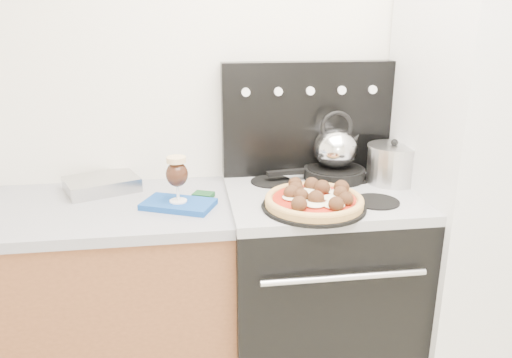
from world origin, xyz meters
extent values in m
cube|color=silver|center=(0.00, 1.50, 1.25)|extent=(3.50, 0.01, 2.50)
cube|color=brown|center=(-1.02, 1.20, 0.43)|extent=(1.45, 0.60, 0.86)
cube|color=#9797A2|center=(-1.02, 1.20, 0.88)|extent=(1.48, 0.63, 0.04)
cube|color=black|center=(0.08, 1.18, 0.44)|extent=(0.76, 0.65, 0.88)
cube|color=#ADADB2|center=(0.08, 1.18, 0.90)|extent=(0.76, 0.65, 0.04)
cube|color=black|center=(0.08, 1.45, 1.17)|extent=(0.76, 0.08, 0.50)
cube|color=silver|center=(0.78, 1.15, 0.95)|extent=(0.64, 0.68, 1.90)
cube|color=silver|center=(-0.82, 1.37, 0.93)|extent=(0.35, 0.30, 0.06)
cube|color=#154497|center=(-0.50, 1.13, 0.91)|extent=(0.31, 0.25, 0.02)
cylinder|color=black|center=(0.01, 1.00, 0.93)|extent=(0.48, 0.48, 0.01)
cylinder|color=black|center=(0.18, 1.33, 0.94)|extent=(0.30, 0.30, 0.05)
cylinder|color=#BABABA|center=(0.41, 1.25, 1.00)|extent=(0.25, 0.25, 0.16)
camera|label=1|loc=(-0.46, -0.70, 1.61)|focal=35.00mm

